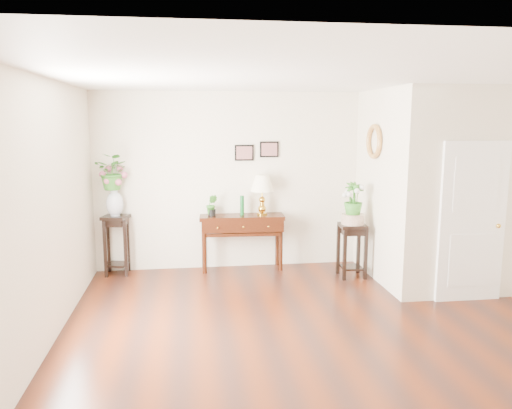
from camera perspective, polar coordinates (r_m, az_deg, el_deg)
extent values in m
cube|color=#541F0C|center=(5.83, 8.40, -14.31)|extent=(6.00, 5.50, 0.02)
cube|color=white|center=(5.36, 9.15, 14.27)|extent=(6.00, 5.50, 0.02)
cube|color=silver|center=(8.07, 3.24, 2.78)|extent=(6.00, 0.02, 2.80)
cube|color=silver|center=(2.97, 24.13, -9.92)|extent=(6.00, 0.02, 2.80)
cube|color=silver|center=(5.41, -23.41, -1.35)|extent=(0.02, 5.50, 2.80)
cube|color=silver|center=(7.84, 19.90, 2.03)|extent=(1.80, 1.95, 2.80)
cube|color=white|center=(7.04, 23.48, -1.88)|extent=(0.90, 0.05, 2.10)
cube|color=black|center=(7.91, -1.36, 5.93)|extent=(0.30, 0.02, 0.25)
cube|color=black|center=(7.96, 1.52, 6.31)|extent=(0.30, 0.02, 0.25)
torus|color=tan|center=(7.52, 13.32, 7.02)|extent=(0.07, 0.51, 0.51)
cube|color=black|center=(7.96, -1.63, -4.33)|extent=(1.34, 0.50, 0.88)
cube|color=gold|center=(7.85, 0.70, 1.36)|extent=(0.46, 0.46, 0.64)
cylinder|color=#0B4F1B|center=(7.84, -1.61, 0.01)|extent=(0.07, 0.07, 0.31)
imported|color=#337D25|center=(7.80, -5.08, -0.14)|extent=(0.20, 0.17, 0.32)
cube|color=black|center=(7.99, -15.63, -4.48)|extent=(0.43, 0.43, 0.92)
imported|color=#337D25|center=(7.80, -16.00, 3.67)|extent=(0.63, 0.59, 0.56)
cube|color=black|center=(7.73, 10.89, -5.17)|extent=(0.41, 0.41, 0.82)
cylinder|color=beige|center=(7.62, 11.00, -1.62)|extent=(0.36, 0.36, 0.15)
imported|color=#337D25|center=(7.57, 11.08, 0.58)|extent=(0.32, 0.32, 0.51)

